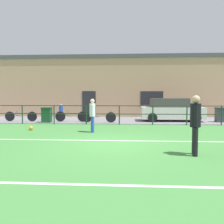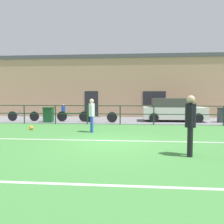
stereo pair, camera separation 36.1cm
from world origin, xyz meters
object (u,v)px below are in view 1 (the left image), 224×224
at_px(player_striker, 92,113).
at_px(bicycle_parked_1, 21,116).
at_px(spectator_child, 61,110).
at_px(soccer_ball_match, 31,128).
at_px(trash_bin_1, 47,115).
at_px(trash_bin_0, 220,115).
at_px(bicycle_parked_0, 99,117).
at_px(parked_car_red, 171,110).
at_px(bicycle_parked_2, 71,116).
at_px(player_goalkeeper, 195,121).

xyz_separation_m(player_striker, bicycle_parked_1, (-5.46, 4.33, -0.54)).
distance_m(player_striker, bicycle_parked_1, 6.99).
height_order(player_striker, spectator_child, player_striker).
bearing_deg(soccer_ball_match, trash_bin_1, 95.53).
bearing_deg(soccer_ball_match, spectator_child, 91.24).
relative_size(bicycle_parked_1, trash_bin_0, 2.31).
height_order(spectator_child, bicycle_parked_0, spectator_child).
bearing_deg(spectator_child, trash_bin_0, 177.84).
distance_m(spectator_child, bicycle_parked_1, 3.05).
xyz_separation_m(spectator_child, trash_bin_1, (-0.19, -2.66, -0.14)).
relative_size(player_striker, parked_car_red, 0.39).
relative_size(player_striker, bicycle_parked_0, 0.72).
bearing_deg(bicycle_parked_0, player_striker, -87.45).
bearing_deg(trash_bin_0, bicycle_parked_0, -174.83).
xyz_separation_m(player_striker, bicycle_parked_2, (-2.04, 4.37, -0.53)).
height_order(player_striker, trash_bin_1, player_striker).
relative_size(bicycle_parked_0, bicycle_parked_1, 1.01).
bearing_deg(player_goalkeeper, trash_bin_1, 52.34).
xyz_separation_m(player_striker, trash_bin_0, (7.70, 4.74, -0.40)).
xyz_separation_m(parked_car_red, bicycle_parked_1, (-10.08, -0.95, -0.39)).
xyz_separation_m(player_striker, trash_bin_1, (-3.52, 3.83, -0.39)).
bearing_deg(player_goalkeeper, parked_car_red, 4.67).
distance_m(bicycle_parked_0, trash_bin_1, 3.35).
distance_m(player_striker, soccer_ball_match, 3.32).
bearing_deg(soccer_ball_match, bicycle_parked_2, 73.56).
distance_m(parked_car_red, trash_bin_1, 8.27).
bearing_deg(soccer_ball_match, player_goalkeeper, -34.43).
height_order(parked_car_red, bicycle_parked_0, parked_car_red).
height_order(parked_car_red, bicycle_parked_1, parked_car_red).
distance_m(player_striker, bicycle_parked_2, 4.85).
distance_m(soccer_ball_match, bicycle_parked_0, 4.67).
distance_m(soccer_ball_match, trash_bin_1, 3.40).
bearing_deg(trash_bin_0, player_goalkeeper, -114.53).
bearing_deg(player_goalkeeper, player_striker, 51.45).
distance_m(soccer_ball_match, parked_car_red, 9.20).
bearing_deg(spectator_child, bicycle_parked_1, 52.09).
relative_size(trash_bin_0, trash_bin_1, 0.98).
height_order(player_goalkeeper, trash_bin_1, player_goalkeeper).
bearing_deg(spectator_child, soccer_ball_match, 98.08).
relative_size(bicycle_parked_2, trash_bin_0, 2.29).
height_order(player_striker, bicycle_parked_1, player_striker).
height_order(soccer_ball_match, trash_bin_1, trash_bin_1).
height_order(bicycle_parked_1, trash_bin_1, trash_bin_1).
bearing_deg(player_striker, parked_car_red, 126.28).
bearing_deg(parked_car_red, bicycle_parked_0, -165.39).
bearing_deg(spectator_child, parked_car_red, 178.20).
xyz_separation_m(bicycle_parked_2, trash_bin_1, (-1.48, -0.54, 0.14)).
xyz_separation_m(bicycle_parked_2, trash_bin_0, (9.74, 0.37, 0.13)).
xyz_separation_m(soccer_ball_match, parked_car_red, (7.81, 4.81, 0.65)).
bearing_deg(trash_bin_0, spectator_child, 171.00).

